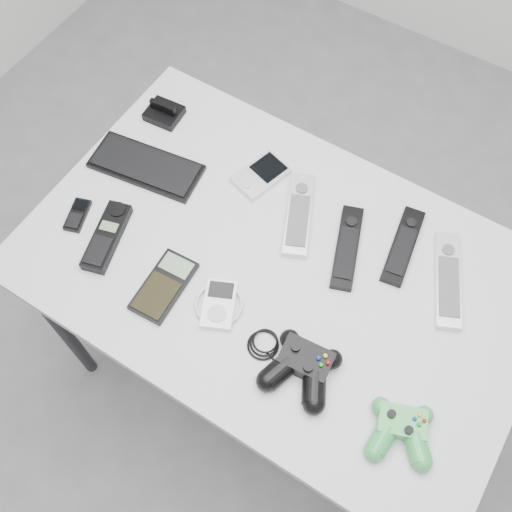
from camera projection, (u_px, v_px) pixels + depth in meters
The scene contains 15 objects.
floor at pixel (282, 389), 1.96m from camera, with size 3.50×3.50×0.00m, color slate.
desk at pixel (278, 279), 1.39m from camera, with size 1.13×0.72×0.76m.
pda_keyboard at pixel (146, 166), 1.45m from camera, with size 0.27×0.11×0.02m, color black.
dock_bracket at pixel (164, 110), 1.51m from camera, with size 0.09×0.08×0.05m, color black.
pda at pixel (261, 175), 1.43m from camera, with size 0.08×0.13×0.02m, color silver.
remote_silver_a at pixel (299, 214), 1.38m from camera, with size 0.05×0.22×0.02m, color silver.
remote_black_a at pixel (347, 247), 1.34m from camera, with size 0.05×0.21×0.02m, color black.
remote_black_b at pixel (403, 246), 1.34m from camera, with size 0.05×0.20×0.02m, color black.
remote_silver_b at pixel (448, 279), 1.30m from camera, with size 0.05×0.23×0.02m, color silver.
mobile_phone at pixel (77, 215), 1.38m from camera, with size 0.04×0.09×0.01m, color black.
cordless_handset at pixel (107, 236), 1.35m from camera, with size 0.05×0.18×0.03m, color black.
calculator at pixel (164, 286), 1.30m from camera, with size 0.08×0.16×0.02m, color black.
mp3_player at pixel (219, 304), 1.27m from camera, with size 0.10×0.11×0.02m, color white.
controller_black at pixel (303, 366), 1.19m from camera, with size 0.25×0.16×0.05m, color black, non-canonical shape.
controller_green at pixel (401, 429), 1.14m from camera, with size 0.13×0.14×0.04m, color #258840, non-canonical shape.
Camera 1 is at (0.21, -0.50, 1.94)m, focal length 42.00 mm.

